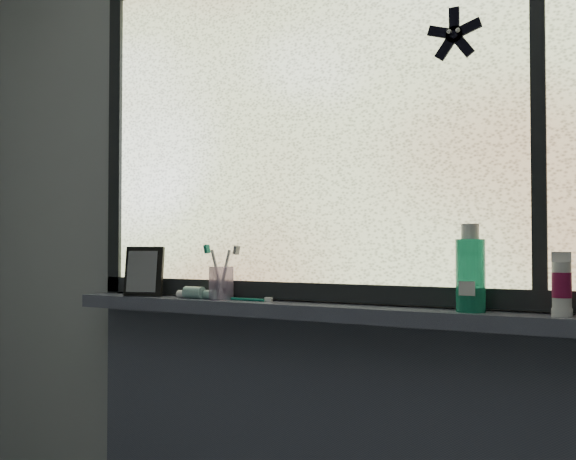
{
  "coord_description": "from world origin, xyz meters",
  "views": [
    {
      "loc": [
        0.83,
        -0.35,
        1.18
      ],
      "look_at": [
        0.04,
        1.05,
        1.22
      ],
      "focal_mm": 40.0,
      "sensor_mm": 36.0,
      "label": 1
    }
  ],
  "objects_px": {
    "mouthwash_bottle": "(470,268)",
    "cream_tube": "(562,282)",
    "vanity_mirror": "(144,271)",
    "toothbrush_cup": "(221,283)"
  },
  "relations": [
    {
      "from": "toothbrush_cup",
      "to": "cream_tube",
      "type": "xyz_separation_m",
      "value": [
        0.95,
        -0.01,
        0.03
      ]
    },
    {
      "from": "mouthwash_bottle",
      "to": "cream_tube",
      "type": "height_order",
      "value": "mouthwash_bottle"
    },
    {
      "from": "vanity_mirror",
      "to": "mouthwash_bottle",
      "type": "bearing_deg",
      "value": -17.3
    },
    {
      "from": "toothbrush_cup",
      "to": "mouthwash_bottle",
      "type": "relative_size",
      "value": 0.55
    },
    {
      "from": "vanity_mirror",
      "to": "toothbrush_cup",
      "type": "bearing_deg",
      "value": -14.94
    },
    {
      "from": "vanity_mirror",
      "to": "toothbrush_cup",
      "type": "xyz_separation_m",
      "value": [
        0.29,
        0.01,
        -0.03
      ]
    },
    {
      "from": "vanity_mirror",
      "to": "mouthwash_bottle",
      "type": "height_order",
      "value": "mouthwash_bottle"
    },
    {
      "from": "vanity_mirror",
      "to": "cream_tube",
      "type": "height_order",
      "value": "vanity_mirror"
    },
    {
      "from": "mouthwash_bottle",
      "to": "cream_tube",
      "type": "xyz_separation_m",
      "value": [
        0.21,
        -0.01,
        -0.03
      ]
    },
    {
      "from": "cream_tube",
      "to": "vanity_mirror",
      "type": "bearing_deg",
      "value": -179.87
    }
  ]
}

